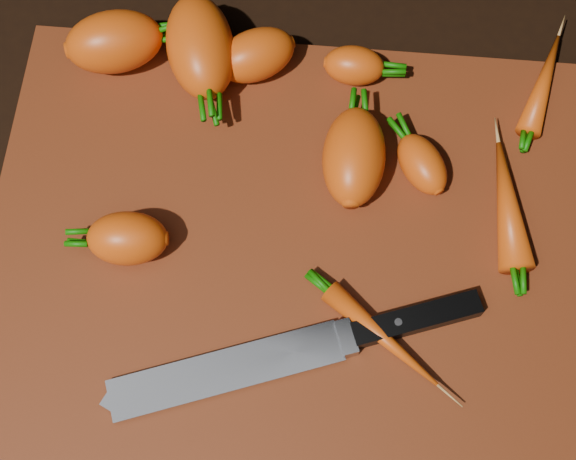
{
  "coord_description": "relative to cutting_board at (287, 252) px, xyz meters",
  "views": [
    {
      "loc": [
        0.02,
        -0.22,
        0.63
      ],
      "look_at": [
        0.0,
        0.01,
        0.03
      ],
      "focal_mm": 50.0,
      "sensor_mm": 36.0,
      "label": 1
    }
  ],
  "objects": [
    {
      "name": "carrot_5",
      "position": [
        0.04,
        0.17,
        0.02
      ],
      "size": [
        0.06,
        0.04,
        0.03
      ],
      "primitive_type": "ellipsoid",
      "rotation": [
        0.0,
        0.0,
        -0.05
      ],
      "color": "#D84C0C",
      "rests_on": "cutting_board"
    },
    {
      "name": "carrot_2",
      "position": [
        -0.09,
        0.17,
        0.04
      ],
      "size": [
        0.08,
        0.11,
        0.06
      ],
      "primitive_type": "ellipsoid",
      "rotation": [
        0.0,
        0.0,
        -1.3
      ],
      "color": "#D84C0C",
      "rests_on": "cutting_board"
    },
    {
      "name": "carrot_1",
      "position": [
        -0.13,
        -0.01,
        0.03
      ],
      "size": [
        0.07,
        0.05,
        0.04
      ],
      "primitive_type": "ellipsoid",
      "rotation": [
        0.0,
        0.0,
        3.22
      ],
      "color": "#D84C0C",
      "rests_on": "cutting_board"
    },
    {
      "name": "carrot_6",
      "position": [
        0.11,
        0.08,
        0.02
      ],
      "size": [
        0.06,
        0.07,
        0.03
      ],
      "primitive_type": "ellipsoid",
      "rotation": [
        0.0,
        0.0,
        2.11
      ],
      "color": "#D84C0C",
      "rests_on": "cutting_board"
    },
    {
      "name": "carrot_7",
      "position": [
        0.21,
        0.17,
        0.02
      ],
      "size": [
        0.05,
        0.11,
        0.02
      ],
      "primitive_type": "ellipsoid",
      "rotation": [
        0.0,
        0.0,
        1.28
      ],
      "color": "#D84C0C",
      "rests_on": "cutting_board"
    },
    {
      "name": "cutting_board",
      "position": [
        0.0,
        0.0,
        0.0
      ],
      "size": [
        0.5,
        0.4,
        0.01
      ],
      "primitive_type": "cube",
      "color": "maroon",
      "rests_on": "ground"
    },
    {
      "name": "carrot_3",
      "position": [
        0.05,
        0.08,
        0.03
      ],
      "size": [
        0.05,
        0.09,
        0.05
      ],
      "primitive_type": "ellipsoid",
      "rotation": [
        0.0,
        0.0,
        1.56
      ],
      "color": "#D84C0C",
      "rests_on": "cutting_board"
    },
    {
      "name": "carrot_4",
      "position": [
        -0.04,
        0.17,
        0.03
      ],
      "size": [
        0.08,
        0.07,
        0.05
      ],
      "primitive_type": "ellipsoid",
      "rotation": [
        0.0,
        0.0,
        3.64
      ],
      "color": "#D84C0C",
      "rests_on": "cutting_board"
    },
    {
      "name": "carrot_8",
      "position": [
        0.08,
        -0.07,
        0.02
      ],
      "size": [
        0.1,
        0.08,
        0.02
      ],
      "primitive_type": "ellipsoid",
      "rotation": [
        0.0,
        0.0,
        -0.66
      ],
      "color": "#D84C0C",
      "rests_on": "cutting_board"
    },
    {
      "name": "carrot_9",
      "position": [
        0.18,
        0.05,
        0.02
      ],
      "size": [
        0.04,
        0.12,
        0.03
      ],
      "primitive_type": "ellipsoid",
      "rotation": [
        0.0,
        0.0,
        1.69
      ],
      "color": "#D84C0C",
      "rests_on": "cutting_board"
    },
    {
      "name": "knife",
      "position": [
        -0.02,
        -0.1,
        0.01
      ],
      "size": [
        0.29,
        0.13,
        0.02
      ],
      "rotation": [
        0.0,
        0.0,
        0.35
      ],
      "color": "gray",
      "rests_on": "cutting_board"
    },
    {
      "name": "ground",
      "position": [
        0.0,
        0.0,
        -0.01
      ],
      "size": [
        2.0,
        2.0,
        0.01
      ],
      "primitive_type": "cube",
      "color": "black"
    },
    {
      "name": "carrot_0",
      "position": [
        -0.17,
        0.17,
        0.03
      ],
      "size": [
        0.1,
        0.08,
        0.05
      ],
      "primitive_type": "ellipsoid",
      "rotation": [
        0.0,
        0.0,
        0.3
      ],
      "color": "#D84C0C",
      "rests_on": "cutting_board"
    }
  ]
}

